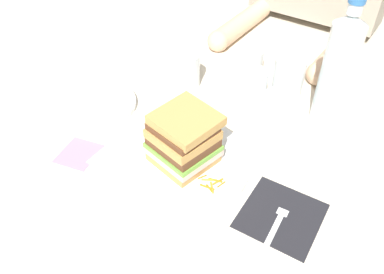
{
  "coord_description": "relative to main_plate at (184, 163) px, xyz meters",
  "views": [
    {
      "loc": [
        0.36,
        -0.48,
        0.58
      ],
      "look_at": [
        0.02,
        0.0,
        0.06
      ],
      "focal_mm": 37.05,
      "sensor_mm": 36.0,
      "label": 1
    }
  ],
  "objects": [
    {
      "name": "carrot_shred_11",
      "position": [
        0.09,
        -0.01,
        0.01
      ],
      "size": [
        0.01,
        0.02,
        0.0
      ],
      "primitive_type": "cylinder",
      "rotation": [
        0.0,
        1.57,
        4.39
      ],
      "color": "orange",
      "rests_on": "main_plate"
    },
    {
      "name": "carrot_shred_7",
      "position": [
        0.09,
        -0.03,
        0.01
      ],
      "size": [
        0.02,
        0.01,
        0.0
      ],
      "primitive_type": "cylinder",
      "rotation": [
        0.0,
        1.57,
        2.69
      ],
      "color": "orange",
      "rests_on": "main_plate"
    },
    {
      "name": "juice_glass",
      "position": [
        0.1,
        0.21,
        0.03
      ],
      "size": [
        0.08,
        0.08,
        0.09
      ],
      "color": "white",
      "rests_on": "ground_plane"
    },
    {
      "name": "knife",
      "position": [
        -0.17,
        -0.02,
        -0.01
      ],
      "size": [
        0.02,
        0.2,
        0.0
      ],
      "color": "silver",
      "rests_on": "ground_plane"
    },
    {
      "name": "empty_tumbler_2",
      "position": [
        0.01,
        0.27,
        0.04
      ],
      "size": [
        0.07,
        0.07,
        0.09
      ],
      "primitive_type": "cylinder",
      "color": "silver",
      "rests_on": "ground_plane"
    },
    {
      "name": "side_plate",
      "position": [
        -0.29,
        0.04,
        -0.0
      ],
      "size": [
        0.19,
        0.19,
        0.01
      ],
      "primitive_type": "cylinder",
      "color": "white",
      "rests_on": "ground_plane"
    },
    {
      "name": "carrot_shred_9",
      "position": [
        0.09,
        -0.03,
        0.01
      ],
      "size": [
        0.02,
        0.02,
        0.0
      ],
      "primitive_type": "cylinder",
      "rotation": [
        0.0,
        1.57,
        5.45
      ],
      "color": "orange",
      "rests_on": "main_plate"
    },
    {
      "name": "carrot_shred_10",
      "position": [
        0.06,
        -0.02,
        0.01
      ],
      "size": [
        0.01,
        0.02,
        0.0
      ],
      "primitive_type": "cylinder",
      "rotation": [
        0.0,
        1.57,
        1.1
      ],
      "color": "orange",
      "rests_on": "main_plate"
    },
    {
      "name": "carrot_shred_14",
      "position": [
        0.1,
        -0.01,
        0.01
      ],
      "size": [
        0.01,
        0.02,
        0.0
      ],
      "primitive_type": "cylinder",
      "rotation": [
        0.0,
        1.57,
        1.34
      ],
      "color": "orange",
      "rests_on": "main_plate"
    },
    {
      "name": "napkin_pink",
      "position": [
        -0.2,
        -0.1,
        -0.01
      ],
      "size": [
        0.09,
        0.1,
        0.0
      ],
      "primitive_type": "cube",
      "rotation": [
        0.0,
        0.0,
        0.24
      ],
      "color": "pink",
      "rests_on": "ground_plane"
    },
    {
      "name": "carrot_shred_6",
      "position": [
        -0.07,
        0.02,
        0.01
      ],
      "size": [
        0.01,
        0.03,
        0.0
      ],
      "primitive_type": "cylinder",
      "rotation": [
        0.0,
        1.57,
        4.99
      ],
      "color": "orange",
      "rests_on": "main_plate"
    },
    {
      "name": "empty_tumbler_1",
      "position": [
        -0.06,
        0.38,
        0.03
      ],
      "size": [
        0.07,
        0.07,
        0.07
      ],
      "primitive_type": "cylinder",
      "color": "silver",
      "rests_on": "ground_plane"
    },
    {
      "name": "fork",
      "position": [
        0.22,
        -0.02,
        -0.0
      ],
      "size": [
        0.03,
        0.17,
        0.0
      ],
      "color": "silver",
      "rests_on": "napkin_dark"
    },
    {
      "name": "empty_tumbler_0",
      "position": [
        0.06,
        0.35,
        0.04
      ],
      "size": [
        0.07,
        0.07,
        0.1
      ],
      "primitive_type": "cylinder",
      "color": "silver",
      "rests_on": "ground_plane"
    },
    {
      "name": "carrot_shred_4",
      "position": [
        -0.09,
        0.01,
        0.01
      ],
      "size": [
        0.02,
        0.02,
        0.0
      ],
      "primitive_type": "cylinder",
      "rotation": [
        0.0,
        1.57,
        5.32
      ],
      "color": "orange",
      "rests_on": "main_plate"
    },
    {
      "name": "main_plate",
      "position": [
        0.0,
        0.0,
        0.0
      ],
      "size": [
        0.27,
        0.27,
        0.02
      ],
      "primitive_type": "cylinder",
      "color": "white",
      "rests_on": "ground_plane"
    },
    {
      "name": "napkin_dark",
      "position": [
        0.22,
        -0.0,
        -0.01
      ],
      "size": [
        0.14,
        0.15,
        0.0
      ],
      "primitive_type": "cube",
      "rotation": [
        0.0,
        0.0,
        0.06
      ],
      "color": "black",
      "rests_on": "ground_plane"
    },
    {
      "name": "carrot_shred_12",
      "position": [
        0.07,
        -0.02,
        0.01
      ],
      "size": [
        0.03,
        0.02,
        0.0
      ],
      "primitive_type": "cylinder",
      "rotation": [
        0.0,
        1.57,
        0.55
      ],
      "color": "orange",
      "rests_on": "main_plate"
    },
    {
      "name": "carrot_shred_5",
      "position": [
        -0.06,
        0.01,
        0.01
      ],
      "size": [
        0.02,
        0.03,
        0.0
      ],
      "primitive_type": "cylinder",
      "rotation": [
        0.0,
        1.57,
        0.99
      ],
      "color": "orange",
      "rests_on": "main_plate"
    },
    {
      "name": "ground_plane",
      "position": [
        -0.02,
        0.03,
        -0.01
      ],
      "size": [
        3.0,
        3.0,
        0.0
      ],
      "primitive_type": "plane",
      "color": "beige"
    },
    {
      "name": "sandwich",
      "position": [
        0.0,
        0.0,
        0.06
      ],
      "size": [
        0.14,
        0.13,
        0.12
      ],
      "color": "tan",
      "rests_on": "main_plate"
    },
    {
      "name": "carrot_shred_3",
      "position": [
        -0.07,
        0.03,
        0.01
      ],
      "size": [
        0.02,
        0.01,
        0.0
      ],
      "primitive_type": "cylinder",
      "rotation": [
        0.0,
        1.57,
        5.92
      ],
      "color": "orange",
      "rests_on": "main_plate"
    },
    {
      "name": "carrot_shred_2",
      "position": [
        -0.08,
        0.0,
        0.01
      ],
      "size": [
        0.02,
        0.03,
        0.0
      ],
      "primitive_type": "cylinder",
      "rotation": [
        0.0,
        1.57,
        2.11
      ],
      "color": "orange",
      "rests_on": "main_plate"
    },
    {
      "name": "carrot_shred_13",
      "position": [
        0.08,
        -0.03,
        0.01
      ],
      "size": [
        0.03,
        0.01,
        0.0
      ],
      "primitive_type": "cylinder",
      "rotation": [
        0.0,
        1.57,
        0.16
      ],
      "color": "orange",
      "rests_on": "main_plate"
    },
    {
      "name": "empty_tumbler_3",
      "position": [
        -0.17,
        0.24,
        0.04
      ],
      "size": [
        0.08,
        0.08,
        0.09
      ],
      "primitive_type": "cylinder",
      "color": "silver",
      "rests_on": "ground_plane"
    },
    {
      "name": "carrot_shred_8",
      "position": [
        0.08,
        -0.01,
        0.01
      ],
      "size": [
        0.03,
        0.01,
        0.0
      ],
      "primitive_type": "cylinder",
      "rotation": [
        0.0,
        1.57,
        0.28
      ],
      "color": "orange",
      "rests_on": "main_plate"
    },
    {
      "name": "water_bottle",
      "position": [
        0.18,
        0.31,
        0.12
      ],
      "size": [
        0.07,
        0.07,
        0.29
      ],
      "color": "silver",
      "rests_on": "ground_plane"
    },
    {
      "name": "carrot_shred_1",
      "position": [
        -0.07,
        0.01,
        0.01
      ],
      "size": [
        0.01,
        0.03,
        0.0
      ],
      "primitive_type": "cylinder",
      "rotation": [
        0.0,
        1.57,
        1.78
      ],
      "color": "orange",
      "rests_on": "main_plate"
    },
    {
      "name": "carrot_shred_0",
      "position": [
        -0.07,
        0.0,
        0.01
      ],
      "size": [
        0.01,
        0.03,
        0.0
      ],
      "primitive_type": "cylinder",
      "rotation": [
        0.0,
        1.57,
        4.56
      ],
      "color": "orange",
      "rests_on": "main_plate"
    }
  ]
}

